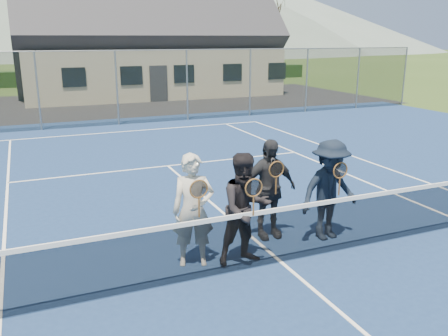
{
  "coord_description": "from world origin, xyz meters",
  "views": [
    {
      "loc": [
        -3.54,
        -6.02,
        3.51
      ],
      "look_at": [
        -0.36,
        1.5,
        1.25
      ],
      "focal_mm": 38.0,
      "sensor_mm": 36.0,
      "label": 1
    }
  ],
  "objects_px": {
    "clubhouse": "(147,29)",
    "player_c": "(268,189)",
    "tennis_net": "(282,232)",
    "player_d": "(329,190)",
    "player_b": "(246,209)",
    "player_a": "(193,210)"
  },
  "relations": [
    {
      "from": "tennis_net",
      "to": "clubhouse",
      "type": "xyz_separation_m",
      "value": [
        4.0,
        24.0,
        3.45
      ]
    },
    {
      "from": "tennis_net",
      "to": "player_d",
      "type": "relative_size",
      "value": 6.49
    },
    {
      "from": "player_c",
      "to": "player_d",
      "type": "height_order",
      "value": "same"
    },
    {
      "from": "player_c",
      "to": "player_d",
      "type": "bearing_deg",
      "value": -26.35
    },
    {
      "from": "clubhouse",
      "to": "player_c",
      "type": "height_order",
      "value": "clubhouse"
    },
    {
      "from": "clubhouse",
      "to": "player_d",
      "type": "distance_m",
      "value": 23.82
    },
    {
      "from": "clubhouse",
      "to": "player_b",
      "type": "relative_size",
      "value": 8.67
    },
    {
      "from": "clubhouse",
      "to": "player_d",
      "type": "bearing_deg",
      "value": -96.7
    },
    {
      "from": "tennis_net",
      "to": "player_c",
      "type": "bearing_deg",
      "value": 74.35
    },
    {
      "from": "clubhouse",
      "to": "player_b",
      "type": "distance_m",
      "value": 24.37
    },
    {
      "from": "player_b",
      "to": "player_a",
      "type": "bearing_deg",
      "value": 161.51
    },
    {
      "from": "player_b",
      "to": "player_d",
      "type": "height_order",
      "value": "same"
    },
    {
      "from": "player_a",
      "to": "player_d",
      "type": "relative_size",
      "value": 1.0
    },
    {
      "from": "player_a",
      "to": "player_c",
      "type": "bearing_deg",
      "value": 17.69
    },
    {
      "from": "player_c",
      "to": "clubhouse",
      "type": "bearing_deg",
      "value": 80.81
    },
    {
      "from": "clubhouse",
      "to": "player_c",
      "type": "relative_size",
      "value": 8.67
    },
    {
      "from": "player_b",
      "to": "player_d",
      "type": "bearing_deg",
      "value": 9.27
    },
    {
      "from": "tennis_net",
      "to": "player_d",
      "type": "xyz_separation_m",
      "value": [
        1.24,
        0.54,
        0.38
      ]
    },
    {
      "from": "player_c",
      "to": "player_d",
      "type": "relative_size",
      "value": 1.0
    },
    {
      "from": "clubhouse",
      "to": "tennis_net",
      "type": "bearing_deg",
      "value": -99.46
    },
    {
      "from": "clubhouse",
      "to": "player_d",
      "type": "xyz_separation_m",
      "value": [
        -2.76,
        -23.46,
        -3.07
      ]
    },
    {
      "from": "tennis_net",
      "to": "player_b",
      "type": "height_order",
      "value": "player_b"
    }
  ]
}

